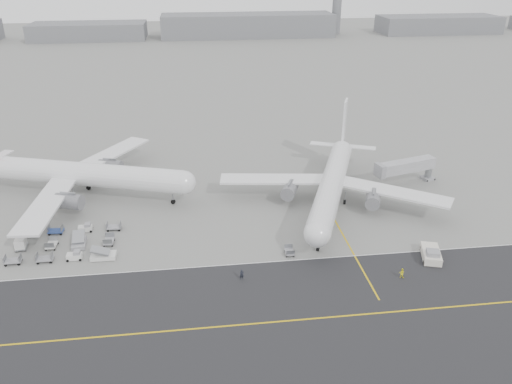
{
  "coord_description": "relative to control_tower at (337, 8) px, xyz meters",
  "views": [
    {
      "loc": [
        2.81,
        -75.18,
        49.19
      ],
      "look_at": [
        13.9,
        12.0,
        6.97
      ],
      "focal_mm": 35.0,
      "sensor_mm": 36.0,
      "label": 1
    }
  ],
  "objects": [
    {
      "name": "pushback_tug",
      "position": [
        -56.84,
        -269.71,
        -15.3
      ],
      "size": [
        4.61,
        8.22,
        2.32
      ],
      "rotation": [
        0.0,
        0.0,
        -0.29
      ],
      "color": "silver",
      "rests_on": "ground"
    },
    {
      "name": "horizon_buildings",
      "position": [
        -70.0,
        -5.0,
        -16.25
      ],
      "size": [
        520.0,
        28.0,
        28.0
      ],
      "primitive_type": null,
      "color": "slate",
      "rests_on": "ground"
    },
    {
      "name": "control_tower",
      "position": [
        0.0,
        0.0,
        0.0
      ],
      "size": [
        7.0,
        7.0,
        31.25
      ],
      "color": "slate",
      "rests_on": "ground"
    },
    {
      "name": "jet_bridge",
      "position": [
        -49.05,
        -238.65,
        -11.99
      ],
      "size": [
        16.33,
        7.2,
        6.11
      ],
      "rotation": [
        0.0,
        0.0,
        0.27
      ],
      "color": "gray",
      "rests_on": "ground"
    },
    {
      "name": "ground",
      "position": [
        -100.0,
        -265.0,
        -16.25
      ],
      "size": [
        700.0,
        700.0,
        0.0
      ],
      "primitive_type": "plane",
      "color": "gray",
      "rests_on": "ground"
    },
    {
      "name": "stray_dolly",
      "position": [
        -81.55,
        -265.14,
        -16.25
      ],
      "size": [
        1.55,
        2.48,
        1.52
      ],
      "primitive_type": null,
      "rotation": [
        0.0,
        0.0,
        -0.01
      ],
      "color": "silver",
      "rests_on": "ground"
    },
    {
      "name": "ground_crew_b",
      "position": [
        -64.27,
        -274.58,
        -15.37
      ],
      "size": [
        1.05,
        0.95,
        1.77
      ],
      "primitive_type": "imported",
      "rotation": [
        0.0,
        0.0,
        2.73
      ],
      "color": "yellow",
      "rests_on": "ground"
    },
    {
      "name": "gse_cluster",
      "position": [
        -122.24,
        -257.23,
        -16.25
      ],
      "size": [
        24.12,
        18.31,
        2.18
      ],
      "primitive_type": null,
      "rotation": [
        0.0,
        0.0,
        0.01
      ],
      "color": "#9E9EA3",
      "rests_on": "ground"
    },
    {
      "name": "taxiway",
      "position": [
        -94.98,
        -282.98,
        -16.24
      ],
      "size": [
        220.0,
        59.0,
        0.03
      ],
      "color": "#2A2A2C",
      "rests_on": "ground"
    },
    {
      "name": "ground_crew_a",
      "position": [
        -90.87,
        -271.75,
        -15.32
      ],
      "size": [
        0.74,
        0.54,
        1.88
      ],
      "primitive_type": "imported",
      "rotation": [
        0.0,
        0.0,
        0.14
      ],
      "color": "black",
      "rests_on": "ground"
    },
    {
      "name": "airliner_a",
      "position": [
        -123.04,
        -235.5,
        -10.94
      ],
      "size": [
        51.54,
        50.56,
        18.42
      ],
      "rotation": [
        0.0,
        0.0,
        1.25
      ],
      "color": "white",
      "rests_on": "ground"
    },
    {
      "name": "airliner_b",
      "position": [
        -68.77,
        -246.17,
        -11.28
      ],
      "size": [
        46.62,
        47.57,
        17.25
      ],
      "rotation": [
        0.0,
        0.0,
        -0.38
      ],
      "color": "white",
      "rests_on": "ground"
    }
  ]
}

